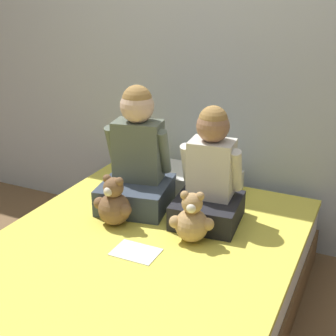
{
  "coord_description": "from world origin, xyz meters",
  "views": [
    {
      "loc": [
        0.94,
        -1.6,
        1.53
      ],
      "look_at": [
        0.0,
        0.37,
        0.67
      ],
      "focal_mm": 50.0,
      "sensor_mm": 36.0,
      "label": 1
    }
  ],
  "objects_px": {
    "child_on_right": "(210,176)",
    "teddy_bear_held_by_left_child": "(114,204)",
    "teddy_bear_held_by_right_child": "(192,220)",
    "sign_card": "(135,252)",
    "bed": "(134,287)",
    "pillow_at_headboard": "(197,181)",
    "child_on_left": "(137,160)"
  },
  "relations": [
    {
      "from": "child_on_right",
      "to": "teddy_bear_held_by_left_child",
      "type": "height_order",
      "value": "child_on_right"
    },
    {
      "from": "teddy_bear_held_by_left_child",
      "to": "teddy_bear_held_by_right_child",
      "type": "relative_size",
      "value": 1.03
    },
    {
      "from": "teddy_bear_held_by_right_child",
      "to": "sign_card",
      "type": "bearing_deg",
      "value": -147.8
    },
    {
      "from": "bed",
      "to": "sign_card",
      "type": "xyz_separation_m",
      "value": [
        0.01,
        -0.0,
        0.2
      ]
    },
    {
      "from": "teddy_bear_held_by_left_child",
      "to": "pillow_at_headboard",
      "type": "bearing_deg",
      "value": 73.5
    },
    {
      "from": "child_on_left",
      "to": "teddy_bear_held_by_left_child",
      "type": "bearing_deg",
      "value": -99.04
    },
    {
      "from": "bed",
      "to": "teddy_bear_held_by_left_child",
      "type": "height_order",
      "value": "teddy_bear_held_by_left_child"
    },
    {
      "from": "bed",
      "to": "teddy_bear_held_by_right_child",
      "type": "bearing_deg",
      "value": 46.33
    },
    {
      "from": "bed",
      "to": "pillow_at_headboard",
      "type": "height_order",
      "value": "pillow_at_headboard"
    },
    {
      "from": "bed",
      "to": "teddy_bear_held_by_left_child",
      "type": "relative_size",
      "value": 7.14
    },
    {
      "from": "child_on_right",
      "to": "sign_card",
      "type": "distance_m",
      "value": 0.54
    },
    {
      "from": "teddy_bear_held_by_right_child",
      "to": "child_on_left",
      "type": "bearing_deg",
      "value": 133.72
    },
    {
      "from": "bed",
      "to": "child_on_right",
      "type": "relative_size",
      "value": 3.14
    },
    {
      "from": "bed",
      "to": "child_on_left",
      "type": "distance_m",
      "value": 0.68
    },
    {
      "from": "child_on_left",
      "to": "teddy_bear_held_by_right_child",
      "type": "height_order",
      "value": "child_on_left"
    },
    {
      "from": "child_on_left",
      "to": "pillow_at_headboard",
      "type": "height_order",
      "value": "child_on_left"
    },
    {
      "from": "teddy_bear_held_by_right_child",
      "to": "child_on_right",
      "type": "bearing_deg",
      "value": 74.19
    },
    {
      "from": "bed",
      "to": "sign_card",
      "type": "distance_m",
      "value": 0.2
    },
    {
      "from": "pillow_at_headboard",
      "to": "teddy_bear_held_by_left_child",
      "type": "bearing_deg",
      "value": -110.94
    },
    {
      "from": "sign_card",
      "to": "teddy_bear_held_by_left_child",
      "type": "bearing_deg",
      "value": 139.23
    },
    {
      "from": "sign_card",
      "to": "teddy_bear_held_by_right_child",
      "type": "bearing_deg",
      "value": 48.81
    },
    {
      "from": "child_on_left",
      "to": "sign_card",
      "type": "height_order",
      "value": "child_on_left"
    },
    {
      "from": "child_on_left",
      "to": "teddy_bear_held_by_left_child",
      "type": "height_order",
      "value": "child_on_left"
    },
    {
      "from": "teddy_bear_held_by_left_child",
      "to": "child_on_right",
      "type": "bearing_deg",
      "value": 36.08
    },
    {
      "from": "bed",
      "to": "pillow_at_headboard",
      "type": "distance_m",
      "value": 0.8
    },
    {
      "from": "child_on_right",
      "to": "teddy_bear_held_by_right_child",
      "type": "bearing_deg",
      "value": -94.7
    },
    {
      "from": "child_on_right",
      "to": "sign_card",
      "type": "relative_size",
      "value": 2.85
    },
    {
      "from": "teddy_bear_held_by_left_child",
      "to": "teddy_bear_held_by_right_child",
      "type": "bearing_deg",
      "value": 6.56
    },
    {
      "from": "teddy_bear_held_by_right_child",
      "to": "pillow_at_headboard",
      "type": "distance_m",
      "value": 0.59
    },
    {
      "from": "bed",
      "to": "child_on_right",
      "type": "xyz_separation_m",
      "value": [
        0.2,
        0.45,
        0.44
      ]
    },
    {
      "from": "child_on_right",
      "to": "teddy_bear_held_by_right_child",
      "type": "relative_size",
      "value": 2.35
    },
    {
      "from": "child_on_left",
      "to": "child_on_right",
      "type": "relative_size",
      "value": 1.1
    }
  ]
}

